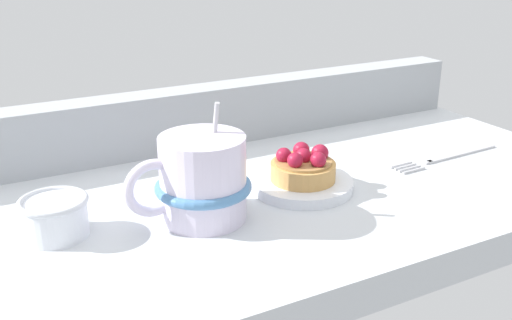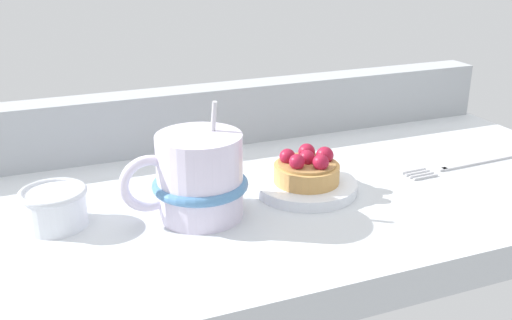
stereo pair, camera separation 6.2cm
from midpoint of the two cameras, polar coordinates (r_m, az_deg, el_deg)
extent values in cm
cube|color=silver|center=(68.43, 4.66, -4.29)|extent=(81.49, 40.29, 3.81)
cube|color=#9EA3A8|center=(81.60, -0.82, 4.41)|extent=(79.86, 4.62, 7.90)
cylinder|color=silver|center=(67.14, 7.47, -2.58)|extent=(11.36, 11.36, 1.19)
cylinder|color=silver|center=(67.26, 7.46, -2.81)|extent=(6.25, 6.25, 0.60)
cylinder|color=tan|center=(66.52, 7.54, -1.32)|extent=(7.30, 7.30, 2.01)
cylinder|color=#A37942|center=(66.09, 7.58, -0.39)|extent=(6.42, 6.42, 0.30)
sphere|color=maroon|center=(65.86, 7.61, 0.15)|extent=(1.78, 1.78, 1.78)
sphere|color=maroon|center=(66.92, 9.25, 0.38)|extent=(1.98, 1.98, 1.98)
sphere|color=maroon|center=(67.86, 7.44, 0.77)|extent=(1.92, 1.92, 1.92)
sphere|color=maroon|center=(65.92, 5.72, 0.28)|extent=(1.77, 1.77, 1.77)
sphere|color=maroon|center=(64.19, 6.72, -0.23)|extent=(1.73, 1.73, 1.73)
sphere|color=maroon|center=(64.49, 8.97, -0.29)|extent=(1.78, 1.78, 1.78)
cylinder|color=silver|center=(59.59, -2.42, -1.61)|extent=(8.65, 8.65, 8.72)
torus|color=#4C7FB2|center=(59.94, -2.40, -2.40)|extent=(9.74, 9.74, 1.05)
torus|color=silver|center=(58.20, -7.22, -2.33)|extent=(5.90, 1.01, 5.90)
cylinder|color=#B7B7BC|center=(59.05, -1.12, 3.19)|extent=(0.75, 1.55, 5.40)
cube|color=#B7B7BC|center=(81.06, 22.79, -0.12)|extent=(12.18, 1.22, 0.60)
cube|color=#B7B7BC|center=(76.87, 19.67, -0.81)|extent=(1.22, 0.61, 0.60)
cube|color=#B7B7BC|center=(75.32, 17.17, -0.95)|extent=(3.51, 0.39, 0.60)
cube|color=#B7B7BC|center=(74.82, 17.53, -1.13)|extent=(3.51, 0.39, 0.60)
cube|color=#B7B7BC|center=(74.33, 17.90, -1.33)|extent=(3.51, 0.39, 0.60)
cube|color=#B7B7BC|center=(73.83, 18.27, -1.52)|extent=(3.51, 0.39, 0.60)
cylinder|color=silver|center=(60.56, -15.92, -4.71)|extent=(6.09, 6.09, 3.62)
torus|color=silver|center=(59.82, -16.09, -3.15)|extent=(6.57, 6.57, 0.60)
camera|label=1|loc=(0.03, -87.14, 1.10)|focal=41.81mm
camera|label=2|loc=(0.03, 92.86, -1.10)|focal=41.81mm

